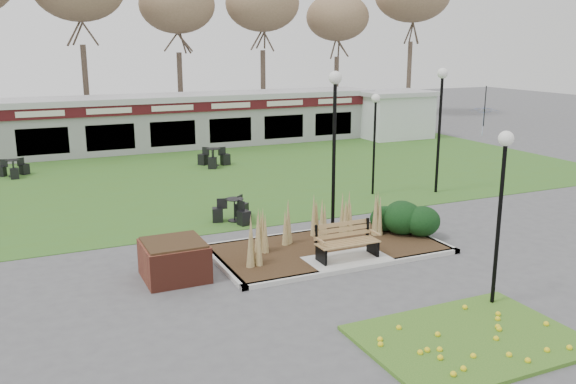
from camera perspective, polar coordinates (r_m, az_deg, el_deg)
name	(u,v)px	position (r m, az deg, el deg)	size (l,w,h in m)	color
ground	(350,265)	(16.12, 5.83, -6.79)	(100.00, 100.00, 0.00)	#515154
lawn	(211,176)	(26.74, -7.21, 1.52)	(34.00, 16.00, 0.02)	#3E6B22
flower_bed	(470,338)	(12.68, 16.63, -12.92)	(4.20, 3.00, 0.16)	#31661D
planting_bed	(365,231)	(17.72, 7.23, -3.66)	(6.75, 3.40, 1.27)	#342315
park_bench	(346,241)	(16.12, 5.44, -4.55)	(1.70, 0.66, 0.93)	#A37A4A
brick_planter	(174,260)	(15.27, -10.60, -6.25)	(1.50, 1.50, 0.95)	brown
food_pavilion	(166,121)	(34.09, -11.34, 6.50)	(24.60, 3.40, 2.90)	#9B9B9E
service_hut	(394,114)	(37.78, 9.89, 7.22)	(4.40, 3.40, 2.83)	silver
lamp_post_near_left	(502,181)	(13.56, 19.43, 1.02)	(0.32, 0.32, 3.88)	black
lamp_post_near_right	(335,115)	(18.60, 4.39, 7.20)	(0.40, 0.40, 4.83)	black
lamp_post_mid_right	(375,122)	(23.01, 8.14, 6.51)	(0.32, 0.32, 3.82)	black
lamp_post_far_right	(441,103)	(23.74, 14.12, 8.10)	(0.39, 0.39, 4.75)	black
bistro_set_a	(235,214)	(19.79, -5.02, -2.02)	(1.37, 1.35, 0.75)	black
bistro_set_b	(13,171)	(28.86, -24.30, 1.81)	(1.37, 1.23, 0.73)	black
bistro_set_c	(214,160)	(28.77, -6.97, 2.98)	(1.44, 1.55, 0.83)	black
patio_umbrella	(484,121)	(35.42, 17.84, 6.31)	(2.26, 2.28, 2.26)	black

